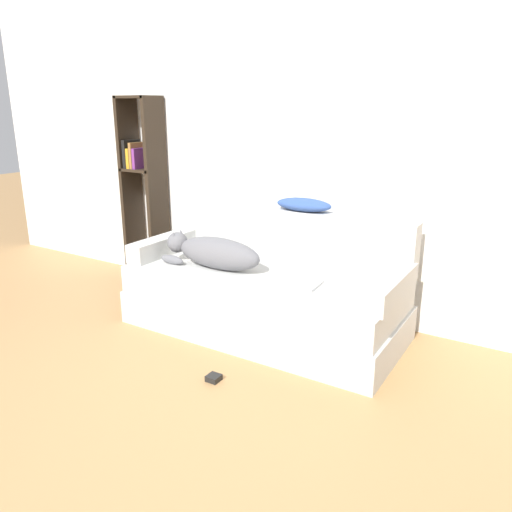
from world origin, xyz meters
TOP-DOWN VIEW (x-y plane):
  - ground_plane at (0.00, 0.00)m, footprint 20.00×20.00m
  - wall_back at (0.00, 2.30)m, footprint 7.39×0.06m
  - couch at (-0.08, 1.69)m, footprint 2.00×0.90m
  - couch_backrest at (-0.08, 2.07)m, footprint 1.96×0.15m
  - couch_arm_left at (-1.01, 1.69)m, footprint 0.15×0.71m
  - couch_arm_right at (0.84, 1.69)m, footprint 0.15×0.71m
  - dog at (-0.46, 1.61)m, footprint 0.82×0.24m
  - laptop at (0.22, 1.61)m, footprint 0.34×0.25m
  - throw_pillow at (0.04, 2.07)m, footprint 0.44×0.22m
  - bookshelf at (-1.62, 2.11)m, footprint 0.36×0.26m
  - power_adapter at (0.03, 0.93)m, footprint 0.08×0.08m

SIDE VIEW (x-z plane):
  - ground_plane at x=0.00m, z-range 0.00..0.00m
  - power_adapter at x=0.03m, z-range 0.00..0.04m
  - couch at x=-0.08m, z-range 0.00..0.45m
  - laptop at x=0.22m, z-range 0.45..0.47m
  - couch_arm_left at x=-1.01m, z-range 0.45..0.59m
  - couch_arm_right at x=0.84m, z-range 0.45..0.59m
  - dog at x=-0.46m, z-range 0.45..0.69m
  - couch_backrest at x=-0.08m, z-range 0.45..0.85m
  - throw_pillow at x=0.04m, z-range 0.85..0.94m
  - bookshelf at x=-1.62m, z-range 0.10..1.78m
  - wall_back at x=0.00m, z-range 0.00..2.70m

